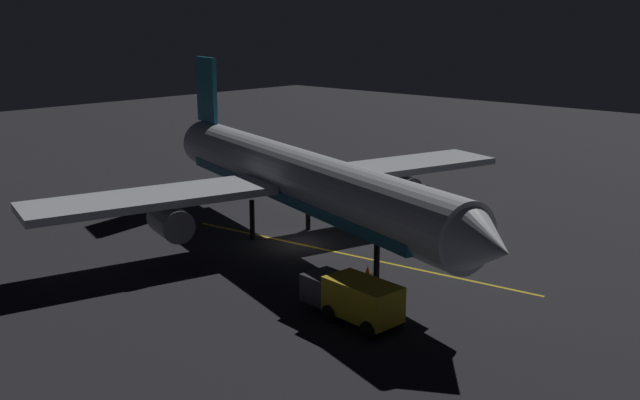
# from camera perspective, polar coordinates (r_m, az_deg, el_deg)

# --- Properties ---
(ground_plane) EXTENTS (180.00, 180.00, 0.20)m
(ground_plane) POSITION_cam_1_polar(r_m,az_deg,el_deg) (49.91, -1.68, -3.63)
(ground_plane) COLOR #242428
(apron_guide_stripe) EXTENTS (4.13, 26.19, 0.01)m
(apron_guide_stripe) POSITION_cam_1_polar(r_m,az_deg,el_deg) (47.66, 2.19, -4.37)
(apron_guide_stripe) COLOR gold
(apron_guide_stripe) RESTS_ON ground_plane
(airliner) EXTENTS (35.56, 39.70, 12.19)m
(airliner) POSITION_cam_1_polar(r_m,az_deg,el_deg) (49.22, -2.08, 1.78)
(airliner) COLOR silver
(airliner) RESTS_ON ground_plane
(baggage_truck) EXTENTS (2.62, 5.96, 2.31)m
(baggage_truck) POSITION_cam_1_polar(r_m,az_deg,el_deg) (37.11, 2.73, -7.92)
(baggage_truck) COLOR gold
(baggage_truck) RESTS_ON ground_plane
(catering_truck) EXTENTS (6.71, 4.66, 2.54)m
(catering_truck) POSITION_cam_1_polar(r_m,az_deg,el_deg) (58.29, 5.38, 0.37)
(catering_truck) COLOR maroon
(catering_truck) RESTS_ON ground_plane
(ground_crew_worker) EXTENTS (0.40, 0.40, 1.74)m
(ground_crew_worker) POSITION_cam_1_polar(r_m,az_deg,el_deg) (45.86, 12.42, -4.29)
(ground_crew_worker) COLOR black
(ground_crew_worker) RESTS_ON ground_plane
(traffic_cone_near_left) EXTENTS (0.50, 0.50, 0.55)m
(traffic_cone_near_left) POSITION_cam_1_polar(r_m,az_deg,el_deg) (52.02, 10.69, -2.73)
(traffic_cone_near_left) COLOR #EA590F
(traffic_cone_near_left) RESTS_ON ground_plane
(traffic_cone_near_right) EXTENTS (0.50, 0.50, 0.55)m
(traffic_cone_near_right) POSITION_cam_1_polar(r_m,az_deg,el_deg) (44.06, 3.85, -5.63)
(traffic_cone_near_right) COLOR #EA590F
(traffic_cone_near_right) RESTS_ON ground_plane
(traffic_cone_under_wing) EXTENTS (0.50, 0.50, 0.55)m
(traffic_cone_under_wing) POSITION_cam_1_polar(r_m,az_deg,el_deg) (42.39, -0.13, -6.40)
(traffic_cone_under_wing) COLOR #EA590F
(traffic_cone_under_wing) RESTS_ON ground_plane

